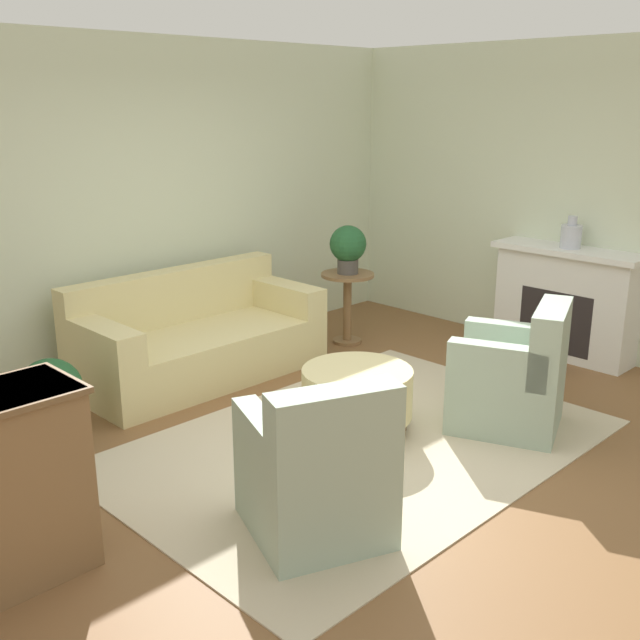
{
  "coord_description": "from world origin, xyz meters",
  "views": [
    {
      "loc": [
        -3.5,
        -3.11,
        2.29
      ],
      "look_at": [
        0.15,
        0.55,
        0.75
      ],
      "focal_mm": 42.0,
      "sensor_mm": 36.0,
      "label": 1
    }
  ],
  "objects_px": {
    "armchair_left": "(318,474)",
    "potted_plant_on_side_table": "(348,246)",
    "vase_mantel_near": "(571,235)",
    "ottoman_table": "(357,392)",
    "potted_plant_floor": "(51,397)",
    "armchair_right": "(515,380)",
    "side_table": "(347,296)",
    "couch": "(197,340)"
  },
  "relations": [
    {
      "from": "ottoman_table",
      "to": "armchair_left",
      "type": "bearing_deg",
      "value": -146.57
    },
    {
      "from": "ottoman_table",
      "to": "vase_mantel_near",
      "type": "bearing_deg",
      "value": -4.88
    },
    {
      "from": "vase_mantel_near",
      "to": "couch",
      "type": "bearing_deg",
      "value": 144.03
    },
    {
      "from": "ottoman_table",
      "to": "potted_plant_floor",
      "type": "height_order",
      "value": "potted_plant_floor"
    },
    {
      "from": "armchair_left",
      "to": "potted_plant_on_side_table",
      "type": "xyz_separation_m",
      "value": [
        2.57,
        2.18,
        0.58
      ]
    },
    {
      "from": "potted_plant_on_side_table",
      "to": "potted_plant_floor",
      "type": "xyz_separation_m",
      "value": [
        -3.05,
        -0.11,
        -0.6
      ]
    },
    {
      "from": "armchair_left",
      "to": "potted_plant_on_side_table",
      "type": "bearing_deg",
      "value": 40.41
    },
    {
      "from": "armchair_right",
      "to": "potted_plant_floor",
      "type": "distance_m",
      "value": 3.22
    },
    {
      "from": "armchair_right",
      "to": "ottoman_table",
      "type": "height_order",
      "value": "armchair_right"
    },
    {
      "from": "armchair_left",
      "to": "potted_plant_floor",
      "type": "bearing_deg",
      "value": 103.29
    },
    {
      "from": "armchair_right",
      "to": "vase_mantel_near",
      "type": "bearing_deg",
      "value": 17.14
    },
    {
      "from": "couch",
      "to": "side_table",
      "type": "xyz_separation_m",
      "value": [
        1.56,
        -0.29,
        0.15
      ]
    },
    {
      "from": "potted_plant_on_side_table",
      "to": "potted_plant_floor",
      "type": "distance_m",
      "value": 3.12
    },
    {
      "from": "potted_plant_on_side_table",
      "to": "vase_mantel_near",
      "type": "bearing_deg",
      "value": -56.12
    },
    {
      "from": "potted_plant_floor",
      "to": "side_table",
      "type": "bearing_deg",
      "value": 2.13
    },
    {
      "from": "ottoman_table",
      "to": "potted_plant_on_side_table",
      "type": "distance_m",
      "value": 2.14
    },
    {
      "from": "vase_mantel_near",
      "to": "potted_plant_floor",
      "type": "height_order",
      "value": "vase_mantel_near"
    },
    {
      "from": "armchair_right",
      "to": "potted_plant_on_side_table",
      "type": "bearing_deg",
      "value": 74.77
    },
    {
      "from": "armchair_left",
      "to": "ottoman_table",
      "type": "bearing_deg",
      "value": 33.43
    },
    {
      "from": "armchair_right",
      "to": "vase_mantel_near",
      "type": "distance_m",
      "value": 1.94
    },
    {
      "from": "armchair_left",
      "to": "vase_mantel_near",
      "type": "relative_size",
      "value": 3.29
    },
    {
      "from": "potted_plant_on_side_table",
      "to": "potted_plant_floor",
      "type": "bearing_deg",
      "value": -177.87
    },
    {
      "from": "side_table",
      "to": "vase_mantel_near",
      "type": "distance_m",
      "value": 2.1
    },
    {
      "from": "armchair_right",
      "to": "side_table",
      "type": "height_order",
      "value": "armchair_right"
    },
    {
      "from": "vase_mantel_near",
      "to": "armchair_left",
      "type": "bearing_deg",
      "value": -171.85
    },
    {
      "from": "armchair_right",
      "to": "vase_mantel_near",
      "type": "relative_size",
      "value": 3.29
    },
    {
      "from": "armchair_left",
      "to": "side_table",
      "type": "bearing_deg",
      "value": 40.41
    },
    {
      "from": "ottoman_table",
      "to": "potted_plant_on_side_table",
      "type": "xyz_separation_m",
      "value": [
        1.44,
        1.44,
        0.65
      ]
    },
    {
      "from": "couch",
      "to": "ottoman_table",
      "type": "height_order",
      "value": "couch"
    },
    {
      "from": "armchair_left",
      "to": "potted_plant_on_side_table",
      "type": "distance_m",
      "value": 3.42
    },
    {
      "from": "couch",
      "to": "vase_mantel_near",
      "type": "xyz_separation_m",
      "value": [
        2.68,
        -1.94,
        0.81
      ]
    },
    {
      "from": "armchair_right",
      "to": "side_table",
      "type": "bearing_deg",
      "value": 74.77
    },
    {
      "from": "ottoman_table",
      "to": "side_table",
      "type": "xyz_separation_m",
      "value": [
        1.44,
        1.44,
        0.17
      ]
    },
    {
      "from": "armchair_left",
      "to": "armchair_right",
      "type": "xyz_separation_m",
      "value": [
        1.97,
        0.0,
        0.0
      ]
    },
    {
      "from": "side_table",
      "to": "couch",
      "type": "bearing_deg",
      "value": 169.64
    },
    {
      "from": "armchair_right",
      "to": "potted_plant_floor",
      "type": "bearing_deg",
      "value": 139.91
    },
    {
      "from": "couch",
      "to": "vase_mantel_near",
      "type": "relative_size",
      "value": 7.29
    },
    {
      "from": "potted_plant_on_side_table",
      "to": "armchair_left",
      "type": "bearing_deg",
      "value": -139.59
    },
    {
      "from": "side_table",
      "to": "vase_mantel_near",
      "type": "xyz_separation_m",
      "value": [
        1.11,
        -1.66,
        0.66
      ]
    },
    {
      "from": "vase_mantel_near",
      "to": "potted_plant_on_side_table",
      "type": "height_order",
      "value": "vase_mantel_near"
    },
    {
      "from": "ottoman_table",
      "to": "vase_mantel_near",
      "type": "xyz_separation_m",
      "value": [
        2.55,
        -0.22,
        0.82
      ]
    },
    {
      "from": "couch",
      "to": "potted_plant_floor",
      "type": "bearing_deg",
      "value": -165.0
    }
  ]
}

